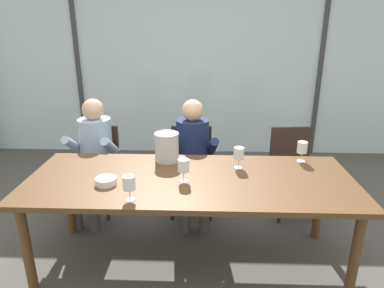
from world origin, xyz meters
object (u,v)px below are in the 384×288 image
(chair_center, at_px, (292,164))
(person_pale_blue_shirt, at_px, (94,151))
(wine_glass_by_left_taster, at_px, (183,167))
(wine_glass_near_bucket, at_px, (239,154))
(chair_near_curtain, at_px, (97,162))
(ice_bucket_primary, at_px, (167,147))
(person_navy_polo, at_px, (193,153))
(dining_table, at_px, (190,186))
(wine_glass_by_right_taster, at_px, (129,184))
(chair_left_of_center, at_px, (191,163))
(wine_glass_center_pour, at_px, (302,148))
(tasting_bowl, at_px, (106,181))

(chair_center, height_order, person_pale_blue_shirt, person_pale_blue_shirt)
(wine_glass_by_left_taster, bearing_deg, wine_glass_near_bucket, 32.12)
(chair_near_curtain, distance_m, ice_bucket_primary, 1.05)
(person_navy_polo, bearing_deg, wine_glass_by_left_taster, -97.61)
(dining_table, bearing_deg, wine_glass_by_right_taster, -136.95)
(chair_left_of_center, relative_size, chair_center, 1.00)
(ice_bucket_primary, relative_size, wine_glass_by_left_taster, 1.43)
(wine_glass_center_pour, bearing_deg, chair_near_curtain, 164.56)
(dining_table, relative_size, wine_glass_by_right_taster, 14.23)
(chair_left_of_center, distance_m, wine_glass_by_left_taster, 1.05)
(chair_center, bearing_deg, person_navy_polo, -177.24)
(person_pale_blue_shirt, height_order, wine_glass_center_pour, person_pale_blue_shirt)
(chair_center, xyz_separation_m, tasting_bowl, (-1.62, -1.05, 0.28))
(chair_near_curtain, bearing_deg, tasting_bowl, -63.44)
(chair_left_of_center, bearing_deg, wine_glass_near_bucket, -61.82)
(dining_table, relative_size, chair_center, 2.85)
(wine_glass_by_left_taster, distance_m, wine_glass_near_bucket, 0.51)
(ice_bucket_primary, height_order, wine_glass_center_pour, ice_bucket_primary)
(chair_center, bearing_deg, chair_left_of_center, 173.60)
(chair_near_curtain, height_order, chair_left_of_center, same)
(dining_table, bearing_deg, ice_bucket_primary, 121.99)
(person_navy_polo, bearing_deg, ice_bucket_primary, -121.07)
(wine_glass_center_pour, bearing_deg, chair_left_of_center, 149.83)
(chair_near_curtain, distance_m, person_navy_polo, 1.03)
(person_pale_blue_shirt, xyz_separation_m, wine_glass_near_bucket, (1.37, -0.55, 0.21))
(chair_center, distance_m, wine_glass_center_pour, 0.67)
(wine_glass_center_pour, xyz_separation_m, wine_glass_by_right_taster, (-1.31, -0.73, 0.00))
(person_navy_polo, relative_size, tasting_bowl, 7.68)
(wine_glass_by_right_taster, bearing_deg, ice_bucket_primary, 76.15)
(chair_center, bearing_deg, chair_near_curtain, 174.19)
(wine_glass_near_bucket, relative_size, wine_glass_center_pour, 1.00)
(person_navy_polo, height_order, wine_glass_by_left_taster, person_navy_polo)
(ice_bucket_primary, distance_m, wine_glass_by_right_taster, 0.72)
(tasting_bowl, relative_size, wine_glass_center_pour, 0.89)
(chair_left_of_center, bearing_deg, wine_glass_by_right_taster, -107.25)
(wine_glass_near_bucket, bearing_deg, wine_glass_by_right_taster, -143.40)
(chair_near_curtain, xyz_separation_m, tasting_bowl, (0.40, -1.03, 0.28))
(wine_glass_center_pour, bearing_deg, wine_glass_by_left_taster, -156.33)
(ice_bucket_primary, bearing_deg, person_pale_blue_shirt, 151.66)
(chair_center, relative_size, person_pale_blue_shirt, 0.73)
(person_pale_blue_shirt, height_order, person_navy_polo, same)
(dining_table, bearing_deg, person_pale_blue_shirt, 142.46)
(chair_center, relative_size, wine_glass_near_bucket, 4.99)
(dining_table, height_order, wine_glass_by_left_taster, wine_glass_by_left_taster)
(wine_glass_near_bucket, bearing_deg, wine_glass_by_left_taster, -147.88)
(ice_bucket_primary, xyz_separation_m, wine_glass_by_left_taster, (0.17, -0.40, -0.01))
(wine_glass_by_left_taster, distance_m, wine_glass_center_pour, 1.06)
(chair_near_curtain, distance_m, wine_glass_by_right_taster, 1.46)
(dining_table, relative_size, chair_left_of_center, 2.85)
(chair_near_curtain, bearing_deg, person_navy_polo, -2.97)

